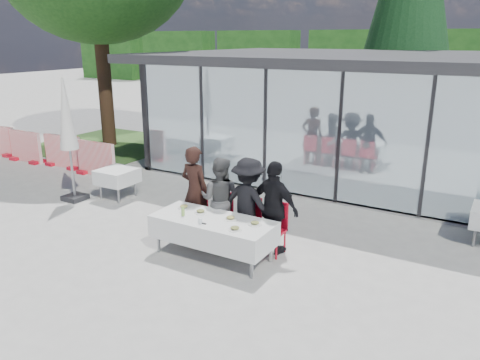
% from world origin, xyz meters
% --- Properties ---
extents(ground, '(90.00, 90.00, 0.00)m').
position_xyz_m(ground, '(0.00, 0.00, 0.00)').
color(ground, '#A19F99').
rests_on(ground, ground).
extents(pavilion, '(14.80, 8.80, 3.44)m').
position_xyz_m(pavilion, '(2.00, 8.16, 2.15)').
color(pavilion, gray).
rests_on(pavilion, ground).
extents(treeline, '(62.50, 2.00, 4.40)m').
position_xyz_m(treeline, '(-2.00, 28.00, 2.20)').
color(treeline, '#163D13').
rests_on(treeline, ground).
extents(dining_table, '(2.26, 0.96, 0.75)m').
position_xyz_m(dining_table, '(0.04, 0.13, 0.54)').
color(dining_table, silver).
rests_on(dining_table, ground).
extents(diner_a, '(0.74, 0.74, 1.84)m').
position_xyz_m(diner_a, '(-0.87, 0.86, 0.92)').
color(diner_a, black).
rests_on(diner_a, ground).
extents(diner_chair_a, '(0.44, 0.44, 0.97)m').
position_xyz_m(diner_chair_a, '(-0.87, 0.88, 0.54)').
color(diner_chair_a, '#B90C1E').
rests_on(diner_chair_a, ground).
extents(diner_b, '(0.97, 0.97, 1.69)m').
position_xyz_m(diner_b, '(-0.27, 0.86, 0.84)').
color(diner_b, '#505050').
rests_on(diner_b, ground).
extents(diner_chair_b, '(0.44, 0.44, 0.97)m').
position_xyz_m(diner_chair_b, '(-0.27, 0.88, 0.54)').
color(diner_chair_b, '#B90C1E').
rests_on(diner_chair_b, ground).
extents(diner_c, '(1.27, 1.27, 1.76)m').
position_xyz_m(diner_c, '(0.37, 0.86, 0.88)').
color(diner_c, black).
rests_on(diner_c, ground).
extents(diner_chair_c, '(0.44, 0.44, 0.97)m').
position_xyz_m(diner_chair_c, '(0.37, 0.88, 0.54)').
color(diner_chair_c, '#B90C1E').
rests_on(diner_chair_c, ground).
extents(diner_d, '(1.22, 1.22, 1.77)m').
position_xyz_m(diner_d, '(0.91, 0.86, 0.88)').
color(diner_d, black).
rests_on(diner_d, ground).
extents(diner_chair_d, '(0.44, 0.44, 0.97)m').
position_xyz_m(diner_chair_d, '(0.91, 0.88, 0.54)').
color(diner_chair_d, '#B90C1E').
rests_on(diner_chair_d, ground).
extents(plate_a, '(0.24, 0.24, 0.07)m').
position_xyz_m(plate_a, '(-0.74, 0.31, 0.78)').
color(plate_a, silver).
rests_on(plate_a, dining_table).
extents(plate_b, '(0.24, 0.24, 0.07)m').
position_xyz_m(plate_b, '(-0.32, 0.26, 0.78)').
color(plate_b, silver).
rests_on(plate_b, dining_table).
extents(plate_c, '(0.24, 0.24, 0.07)m').
position_xyz_m(plate_c, '(0.34, 0.26, 0.78)').
color(plate_c, silver).
rests_on(plate_c, dining_table).
extents(plate_d, '(0.24, 0.24, 0.07)m').
position_xyz_m(plate_d, '(0.83, 0.26, 0.78)').
color(plate_d, silver).
rests_on(plate_d, dining_table).
extents(plate_extra, '(0.24, 0.24, 0.07)m').
position_xyz_m(plate_extra, '(0.65, -0.11, 0.78)').
color(plate_extra, silver).
rests_on(plate_extra, dining_table).
extents(juice_bottle, '(0.06, 0.06, 0.16)m').
position_xyz_m(juice_bottle, '(-0.52, -0.01, 0.83)').
color(juice_bottle, '#7CA846').
rests_on(juice_bottle, dining_table).
extents(drinking_glasses, '(0.07, 0.07, 0.10)m').
position_xyz_m(drinking_glasses, '(-0.03, -0.16, 0.80)').
color(drinking_glasses, silver).
rests_on(drinking_glasses, dining_table).
extents(folded_eyeglasses, '(0.14, 0.03, 0.01)m').
position_xyz_m(folded_eyeglasses, '(0.02, -0.15, 0.76)').
color(folded_eyeglasses, black).
rests_on(folded_eyeglasses, dining_table).
extents(spare_table_left, '(0.86, 0.86, 0.74)m').
position_xyz_m(spare_table_left, '(-3.87, 1.71, 0.55)').
color(spare_table_left, silver).
rests_on(spare_table_left, ground).
extents(market_umbrella, '(0.50, 0.50, 3.00)m').
position_xyz_m(market_umbrella, '(-4.68, 1.03, 1.96)').
color(market_umbrella, black).
rests_on(market_umbrella, ground).
extents(construction_barriers, '(9.40, 0.60, 1.00)m').
position_xyz_m(construction_barriers, '(-9.84, 2.94, 0.44)').
color(construction_barriers, red).
rests_on(construction_barriers, ground).
extents(grass_patch, '(5.00, 5.00, 0.02)m').
position_xyz_m(grass_patch, '(-8.50, 6.00, 0.01)').
color(grass_patch, '#385926').
rests_on(grass_patch, ground).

